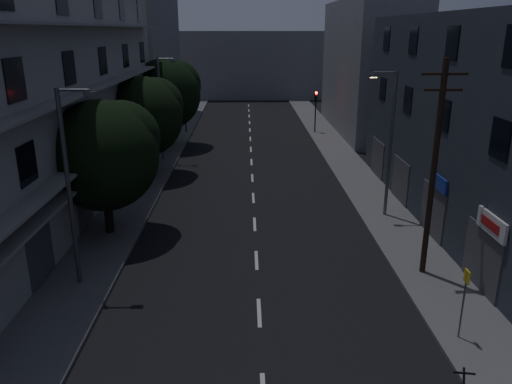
{
  "coord_description": "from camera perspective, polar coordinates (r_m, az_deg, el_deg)",
  "views": [
    {
      "loc": [
        -0.47,
        -9.97,
        10.16
      ],
      "look_at": [
        0.0,
        12.0,
        3.0
      ],
      "focal_mm": 35.0,
      "sensor_mm": 36.0,
      "label": 1
    }
  ],
  "objects": [
    {
      "name": "ground",
      "position": [
        36.42,
        -0.44,
        1.85
      ],
      "size": [
        160.0,
        160.0,
        0.0
      ],
      "primitive_type": "plane",
      "color": "black",
      "rests_on": "ground"
    },
    {
      "name": "sidewalk_left",
      "position": [
        37.07,
        -12.12,
        1.85
      ],
      "size": [
        3.0,
        90.0,
        0.15
      ],
      "primitive_type": "cube",
      "color": "#565659",
      "rests_on": "ground"
    },
    {
      "name": "sidewalk_right",
      "position": [
        37.26,
        11.18,
        2.0
      ],
      "size": [
        3.0,
        90.0,
        0.15
      ],
      "primitive_type": "cube",
      "color": "#565659",
      "rests_on": "ground"
    },
    {
      "name": "lane_markings",
      "position": [
        42.45,
        -0.56,
        4.21
      ],
      "size": [
        0.15,
        60.5,
        0.01
      ],
      "color": "beige",
      "rests_on": "ground"
    },
    {
      "name": "building_left",
      "position": [
        30.41,
        -23.89,
        10.57
      ],
      "size": [
        7.0,
        36.0,
        14.0
      ],
      "color": "#9D9D98",
      "rests_on": "ground"
    },
    {
      "name": "building_right",
      "position": [
        27.41,
        26.01,
        6.43
      ],
      "size": [
        6.19,
        28.0,
        11.0
      ],
      "color": "#2B303B",
      "rests_on": "ground"
    },
    {
      "name": "building_far_left",
      "position": [
        59.14,
        -12.95,
        15.52
      ],
      "size": [
        6.0,
        20.0,
        16.0
      ],
      "primitive_type": "cube",
      "color": "slate",
      "rests_on": "ground"
    },
    {
      "name": "building_far_right",
      "position": [
        53.57,
        12.6,
        13.72
      ],
      "size": [
        6.0,
        20.0,
        13.0
      ],
      "primitive_type": "cube",
      "color": "slate",
      "rests_on": "ground"
    },
    {
      "name": "building_far_end",
      "position": [
        80.14,
        -0.92,
        14.36
      ],
      "size": [
        24.0,
        8.0,
        10.0
      ],
      "primitive_type": "cube",
      "color": "slate",
      "rests_on": "ground"
    },
    {
      "name": "tree_near",
      "position": [
        25.93,
        -16.98,
        4.49
      ],
      "size": [
        5.55,
        5.55,
        6.84
      ],
      "color": "black",
      "rests_on": "sidewalk_left"
    },
    {
      "name": "tree_mid",
      "position": [
        36.5,
        -12.74,
        8.71
      ],
      "size": [
        5.68,
        5.68,
        6.98
      ],
      "color": "black",
      "rests_on": "sidewalk_left"
    },
    {
      "name": "tree_far",
      "position": [
        45.62,
        -10.23,
        11.23
      ],
      "size": [
        6.21,
        6.21,
        7.68
      ],
      "color": "black",
      "rests_on": "sidewalk_left"
    },
    {
      "name": "traffic_signal_far_right",
      "position": [
        51.59,
        6.85,
        10.06
      ],
      "size": [
        0.28,
        0.37,
        4.1
      ],
      "color": "black",
      "rests_on": "sidewalk_right"
    },
    {
      "name": "traffic_signal_far_left",
      "position": [
        51.77,
        -8.13,
        10.04
      ],
      "size": [
        0.28,
        0.37,
        4.1
      ],
      "color": "black",
      "rests_on": "sidewalk_left"
    },
    {
      "name": "street_lamp_left_near",
      "position": [
        20.72,
        -20.42,
        1.31
      ],
      "size": [
        1.51,
        0.25,
        8.0
      ],
      "color": "#505257",
      "rests_on": "sidewalk_left"
    },
    {
      "name": "street_lamp_right",
      "position": [
        28.15,
        14.95,
        6.04
      ],
      "size": [
        1.51,
        0.25,
        8.0
      ],
      "color": "slate",
      "rests_on": "sidewalk_right"
    },
    {
      "name": "street_lamp_left_far",
      "position": [
        40.62,
        -10.73,
        9.87
      ],
      "size": [
        1.51,
        0.25,
        8.0
      ],
      "color": "slate",
      "rests_on": "sidewalk_left"
    },
    {
      "name": "utility_pole",
      "position": [
        21.52,
        19.68,
        2.74
      ],
      "size": [
        1.8,
        0.24,
        9.0
      ],
      "color": "black",
      "rests_on": "sidewalk_right"
    },
    {
      "name": "bus_stop_sign",
      "position": [
        18.23,
        22.75,
        -10.46
      ],
      "size": [
        0.06,
        0.35,
        2.52
      ],
      "color": "#595B60",
      "rests_on": "sidewalk_right"
    }
  ]
}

